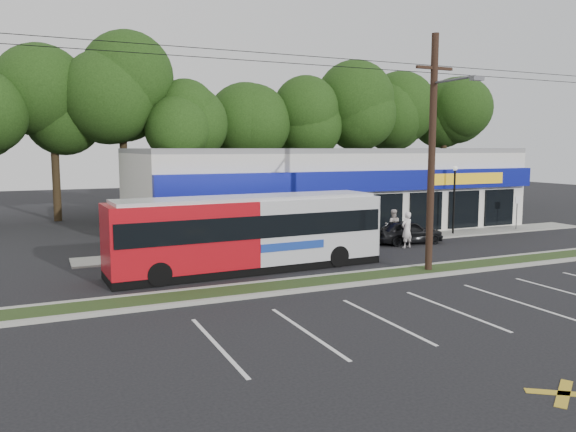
% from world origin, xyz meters
% --- Properties ---
extents(ground, '(120.00, 120.00, 0.00)m').
position_xyz_m(ground, '(0.00, 0.00, 0.00)').
color(ground, black).
rests_on(ground, ground).
extents(grass_strip, '(40.00, 1.60, 0.12)m').
position_xyz_m(grass_strip, '(0.00, 1.00, 0.06)').
color(grass_strip, '#223716').
rests_on(grass_strip, ground).
extents(curb_south, '(40.00, 0.25, 0.14)m').
position_xyz_m(curb_south, '(0.00, 0.15, 0.07)').
color(curb_south, '#9E9E93').
rests_on(curb_south, ground).
extents(curb_north, '(40.00, 0.25, 0.14)m').
position_xyz_m(curb_north, '(0.00, 1.85, 0.07)').
color(curb_north, '#9E9E93').
rests_on(curb_north, ground).
extents(sidewalk, '(32.00, 2.20, 0.10)m').
position_xyz_m(sidewalk, '(5.00, 9.00, 0.05)').
color(sidewalk, '#9E9E93').
rests_on(sidewalk, ground).
extents(strip_mall, '(25.00, 12.55, 5.30)m').
position_xyz_m(strip_mall, '(5.50, 15.91, 2.65)').
color(strip_mall, silver).
rests_on(strip_mall, ground).
extents(utility_pole, '(50.00, 2.77, 10.00)m').
position_xyz_m(utility_pole, '(2.83, 0.93, 5.41)').
color(utility_pole, black).
rests_on(utility_pole, ground).
extents(lamp_post, '(0.30, 0.30, 4.25)m').
position_xyz_m(lamp_post, '(11.00, 8.80, 2.67)').
color(lamp_post, black).
rests_on(lamp_post, ground).
extents(sign_post, '(0.45, 0.10, 2.23)m').
position_xyz_m(sign_post, '(16.00, 8.57, 1.56)').
color(sign_post, '#59595E').
rests_on(sign_post, ground).
extents(tree_line, '(46.76, 6.76, 11.83)m').
position_xyz_m(tree_line, '(4.00, 26.00, 8.42)').
color(tree_line, black).
rests_on(tree_line, ground).
extents(metrobus, '(12.21, 3.08, 3.26)m').
position_xyz_m(metrobus, '(-3.92, 4.50, 1.72)').
color(metrobus, '#B30D16').
rests_on(metrobus, ground).
extents(car_dark, '(4.10, 1.98, 1.35)m').
position_xyz_m(car_dark, '(6.57, 7.38, 0.68)').
color(car_dark, black).
rests_on(car_dark, ground).
extents(pedestrian_a, '(0.78, 0.59, 1.93)m').
position_xyz_m(pedestrian_a, '(5.73, 6.32, 0.97)').
color(pedestrian_a, white).
rests_on(pedestrian_a, ground).
extents(pedestrian_b, '(1.11, 1.04, 1.83)m').
position_xyz_m(pedestrian_b, '(6.35, 8.50, 0.92)').
color(pedestrian_b, beige).
rests_on(pedestrian_b, ground).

